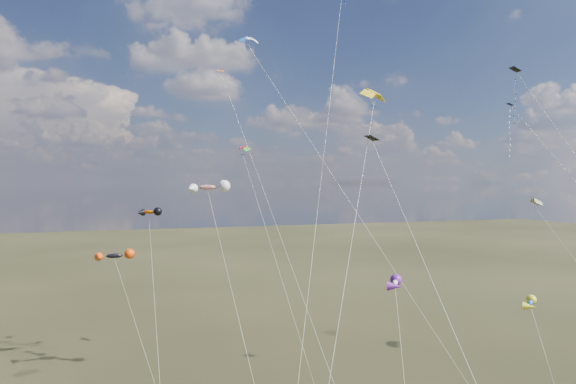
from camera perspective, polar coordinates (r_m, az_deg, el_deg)
name	(u,v)px	position (r m, az deg, el deg)	size (l,w,h in m)	color
diamond_black_high	(527,113)	(55.59, 25.05, 8.01)	(3.67, 23.32, 31.46)	black
diamond_navy_tall	(342,13)	(54.12, 5.99, 19.15)	(14.23, 21.12, 42.85)	#11174F
diamond_black_mid	(416,241)	(32.63, 14.00, -5.30)	(1.04, 20.87, 23.32)	black
diamond_navy_right	(520,142)	(68.98, 24.40, 5.13)	(6.40, 25.28, 29.83)	#080B4B
diamond_orange_center	(257,171)	(51.82, -3.48, 2.32)	(6.75, 21.49, 32.72)	orange
parafoil_yellow	(373,93)	(40.51, 9.45, 10.78)	(13.93, 16.90, 27.54)	gold
parafoil_blue_white	(252,42)	(54.52, -4.07, 16.28)	(16.42, 19.68, 35.19)	blue
parafoil_striped	(537,200)	(65.25, 25.95, -0.79)	(3.45, 16.54, 18.67)	yellow
parafoil_tricolor	(243,149)	(59.53, -4.98, 4.73)	(5.14, 13.54, 24.47)	gold
novelty_black_orange	(115,256)	(57.82, -18.71, -6.74)	(5.56, 7.43, 12.80)	black
novelty_orange_black	(149,213)	(57.48, -15.20, -2.23)	(2.59, 15.62, 17.26)	#C45003
novelty_white_purple	(395,283)	(39.74, 11.83, -9.92)	(3.90, 8.67, 12.89)	white
novelty_redwhite_stripe	(208,188)	(53.42, -8.92, 0.46)	(4.26, 15.64, 20.14)	red
novelty_blue_yellow	(531,304)	(40.94, 25.37, -11.18)	(2.92, 8.15, 11.77)	blue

